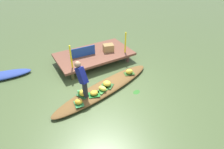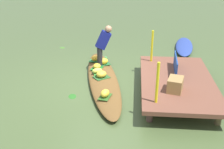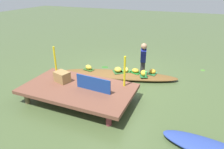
{
  "view_description": "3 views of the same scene",
  "coord_description": "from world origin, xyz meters",
  "px_view_note": "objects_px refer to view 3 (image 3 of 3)",
  "views": [
    {
      "loc": [
        -2.39,
        -4.52,
        4.2
      ],
      "look_at": [
        0.5,
        0.37,
        0.26
      ],
      "focal_mm": 29.66,
      "sensor_mm": 36.0,
      "label": 1
    },
    {
      "loc": [
        6.93,
        0.85,
        3.38
      ],
      "look_at": [
        0.14,
        0.26,
        0.31
      ],
      "focal_mm": 44.48,
      "sensor_mm": 36.0,
      "label": 2
    },
    {
      "loc": [
        -2.35,
        6.27,
        3.16
      ],
      "look_at": [
        -0.0,
        0.68,
        0.39
      ],
      "focal_mm": 32.13,
      "sensor_mm": 36.0,
      "label": 3
    }
  ],
  "objects_px": {
    "banana_bunch_0": "(126,70)",
    "banana_bunch_4": "(153,71)",
    "banana_bunch_3": "(135,70)",
    "market_banner": "(93,84)",
    "water_bottle": "(146,74)",
    "produce_crate": "(62,77)",
    "vendor_person": "(143,57)",
    "banana_bunch_2": "(143,73)",
    "vendor_boat": "(119,75)",
    "banana_bunch_5": "(118,70)",
    "banana_bunch_1": "(89,67)"
  },
  "relations": [
    {
      "from": "banana_bunch_2",
      "to": "banana_bunch_3",
      "type": "height_order",
      "value": "banana_bunch_2"
    },
    {
      "from": "vendor_boat",
      "to": "vendor_person",
      "type": "relative_size",
      "value": 3.49
    },
    {
      "from": "produce_crate",
      "to": "banana_bunch_5",
      "type": "bearing_deg",
      "value": -121.07
    },
    {
      "from": "vendor_boat",
      "to": "banana_bunch_5",
      "type": "distance_m",
      "value": 0.2
    },
    {
      "from": "banana_bunch_2",
      "to": "produce_crate",
      "type": "relative_size",
      "value": 0.62
    },
    {
      "from": "banana_bunch_1",
      "to": "produce_crate",
      "type": "distance_m",
      "value": 1.64
    },
    {
      "from": "banana_bunch_3",
      "to": "banana_bunch_4",
      "type": "height_order",
      "value": "banana_bunch_4"
    },
    {
      "from": "banana_bunch_2",
      "to": "banana_bunch_4",
      "type": "distance_m",
      "value": 0.4
    },
    {
      "from": "banana_bunch_4",
      "to": "vendor_person",
      "type": "height_order",
      "value": "vendor_person"
    },
    {
      "from": "banana_bunch_3",
      "to": "produce_crate",
      "type": "xyz_separation_m",
      "value": [
        1.71,
        2.04,
        0.32
      ]
    },
    {
      "from": "banana_bunch_5",
      "to": "market_banner",
      "type": "relative_size",
      "value": 0.27
    },
    {
      "from": "banana_bunch_0",
      "to": "banana_bunch_3",
      "type": "bearing_deg",
      "value": -170.28
    },
    {
      "from": "banana_bunch_5",
      "to": "water_bottle",
      "type": "xyz_separation_m",
      "value": [
        -1.04,
        0.01,
        0.01
      ]
    },
    {
      "from": "vendor_person",
      "to": "water_bottle",
      "type": "height_order",
      "value": "vendor_person"
    },
    {
      "from": "vendor_boat",
      "to": "produce_crate",
      "type": "height_order",
      "value": "produce_crate"
    },
    {
      "from": "banana_bunch_1",
      "to": "market_banner",
      "type": "relative_size",
      "value": 0.26
    },
    {
      "from": "vendor_boat",
      "to": "water_bottle",
      "type": "bearing_deg",
      "value": 168.53
    },
    {
      "from": "banana_bunch_1",
      "to": "banana_bunch_5",
      "type": "relative_size",
      "value": 0.96
    },
    {
      "from": "banana_bunch_0",
      "to": "water_bottle",
      "type": "height_order",
      "value": "water_bottle"
    },
    {
      "from": "banana_bunch_0",
      "to": "banana_bunch_4",
      "type": "distance_m",
      "value": 0.97
    },
    {
      "from": "banana_bunch_1",
      "to": "water_bottle",
      "type": "bearing_deg",
      "value": -174.45
    },
    {
      "from": "banana_bunch_2",
      "to": "water_bottle",
      "type": "bearing_deg",
      "value": 149.2
    },
    {
      "from": "vendor_boat",
      "to": "banana_bunch_3",
      "type": "height_order",
      "value": "banana_bunch_3"
    },
    {
      "from": "produce_crate",
      "to": "vendor_person",
      "type": "bearing_deg",
      "value": -136.76
    },
    {
      "from": "water_bottle",
      "to": "market_banner",
      "type": "height_order",
      "value": "market_banner"
    },
    {
      "from": "banana_bunch_2",
      "to": "market_banner",
      "type": "xyz_separation_m",
      "value": [
        0.92,
        2.02,
        0.34
      ]
    },
    {
      "from": "banana_bunch_0",
      "to": "vendor_person",
      "type": "distance_m",
      "value": 0.89
    },
    {
      "from": "vendor_boat",
      "to": "market_banner",
      "type": "distance_m",
      "value": 2.01
    },
    {
      "from": "market_banner",
      "to": "banana_bunch_3",
      "type": "bearing_deg",
      "value": -101.1
    },
    {
      "from": "banana_bunch_0",
      "to": "banana_bunch_5",
      "type": "xyz_separation_m",
      "value": [
        0.25,
        0.15,
        0.01
      ]
    },
    {
      "from": "banana_bunch_3",
      "to": "banana_bunch_5",
      "type": "xyz_separation_m",
      "value": [
        0.6,
        0.21,
        0.02
      ]
    },
    {
      "from": "produce_crate",
      "to": "banana_bunch_3",
      "type": "bearing_deg",
      "value": -129.93
    },
    {
      "from": "banana_bunch_2",
      "to": "banana_bunch_4",
      "type": "relative_size",
      "value": 1.12
    },
    {
      "from": "vendor_boat",
      "to": "produce_crate",
      "type": "bearing_deg",
      "value": 44.35
    },
    {
      "from": "vendor_person",
      "to": "market_banner",
      "type": "relative_size",
      "value": 1.13
    },
    {
      "from": "banana_bunch_3",
      "to": "banana_bunch_4",
      "type": "xyz_separation_m",
      "value": [
        -0.6,
        -0.14,
        0.01
      ]
    },
    {
      "from": "banana_bunch_5",
      "to": "water_bottle",
      "type": "bearing_deg",
      "value": 179.34
    },
    {
      "from": "banana_bunch_0",
      "to": "banana_bunch_4",
      "type": "height_order",
      "value": "banana_bunch_4"
    },
    {
      "from": "banana_bunch_0",
      "to": "banana_bunch_5",
      "type": "height_order",
      "value": "banana_bunch_5"
    },
    {
      "from": "banana_bunch_2",
      "to": "banana_bunch_5",
      "type": "distance_m",
      "value": 0.94
    },
    {
      "from": "vendor_person",
      "to": "produce_crate",
      "type": "bearing_deg",
      "value": 43.24
    },
    {
      "from": "banana_bunch_3",
      "to": "market_banner",
      "type": "xyz_separation_m",
      "value": [
        0.58,
        2.18,
        0.37
      ]
    },
    {
      "from": "banana_bunch_5",
      "to": "produce_crate",
      "type": "distance_m",
      "value": 2.16
    },
    {
      "from": "banana_bunch_3",
      "to": "banana_bunch_5",
      "type": "relative_size",
      "value": 0.92
    },
    {
      "from": "banana_bunch_0",
      "to": "produce_crate",
      "type": "relative_size",
      "value": 0.65
    },
    {
      "from": "vendor_boat",
      "to": "banana_bunch_2",
      "type": "relative_size",
      "value": 15.43
    },
    {
      "from": "vendor_person",
      "to": "produce_crate",
      "type": "relative_size",
      "value": 2.75
    },
    {
      "from": "banana_bunch_1",
      "to": "market_banner",
      "type": "bearing_deg",
      "value": 122.74
    },
    {
      "from": "banana_bunch_5",
      "to": "banana_bunch_2",
      "type": "bearing_deg",
      "value": -177.09
    },
    {
      "from": "water_bottle",
      "to": "produce_crate",
      "type": "relative_size",
      "value": 0.46
    }
  ]
}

